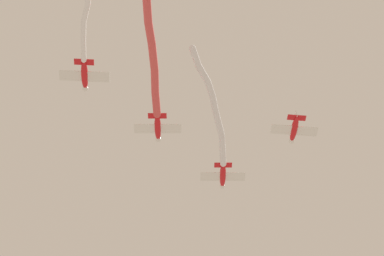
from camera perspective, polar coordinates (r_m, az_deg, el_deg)
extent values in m
ellipsoid|color=red|center=(91.94, 2.57, -3.95)|extent=(3.60, 3.41, 0.84)
sphere|color=white|center=(93.25, 2.53, -4.86)|extent=(1.01, 1.01, 0.72)
ellipsoid|color=black|center=(92.52, 2.55, -4.06)|extent=(1.14, 1.11, 0.45)
cube|color=white|center=(91.95, 2.57, -4.06)|extent=(5.10, 5.36, 0.11)
cube|color=red|center=(90.87, 2.60, -3.09)|extent=(2.17, 2.26, 0.09)
cube|color=white|center=(91.26, 2.59, -2.95)|extent=(0.77, 0.72, 1.16)
cylinder|color=white|center=(90.00, 2.58, -2.38)|extent=(2.26, 2.16, 1.30)
cylinder|color=white|center=(88.95, 2.51, -1.16)|extent=(2.21, 2.10, 1.34)
cylinder|color=white|center=(87.79, 2.32, 0.01)|extent=(1.94, 2.33, 0.84)
cylinder|color=white|center=(86.62, 2.05, 1.08)|extent=(1.78, 1.99, 0.95)
cylinder|color=white|center=(85.39, 1.82, 2.11)|extent=(2.10, 2.21, 1.18)
cylinder|color=white|center=(84.09, 1.51, 3.26)|extent=(1.87, 2.34, 0.89)
cylinder|color=white|center=(82.93, 0.91, 4.54)|extent=(1.73, 2.65, 1.02)
cylinder|color=white|center=(81.79, 0.27, 5.92)|extent=(1.97, 2.51, 0.94)
sphere|color=white|center=(90.56, 2.61, -2.98)|extent=(0.82, 0.82, 0.82)
sphere|color=white|center=(89.45, 2.55, -1.76)|extent=(0.82, 0.82, 0.82)
sphere|color=white|center=(88.47, 2.47, -0.56)|extent=(0.82, 0.82, 0.82)
sphere|color=white|center=(87.13, 2.17, 0.59)|extent=(0.82, 0.82, 0.82)
sphere|color=white|center=(86.11, 1.92, 1.58)|extent=(0.82, 0.82, 0.82)
sphere|color=white|center=(84.68, 1.72, 2.65)|extent=(0.82, 0.82, 0.82)
sphere|color=white|center=(83.50, 1.30, 3.87)|extent=(0.82, 0.82, 0.82)
sphere|color=white|center=(82.37, 0.52, 5.22)|extent=(0.82, 0.82, 0.82)
sphere|color=white|center=(81.23, 0.02, 6.63)|extent=(0.82, 0.82, 0.82)
ellipsoid|color=red|center=(86.86, -2.86, 0.07)|extent=(3.59, 3.43, 0.84)
sphere|color=white|center=(88.06, -2.82, -0.95)|extent=(1.01, 1.01, 0.72)
ellipsoid|color=black|center=(87.43, -2.85, -0.08)|extent=(1.14, 1.11, 0.45)
cube|color=white|center=(86.86, -2.86, -0.05)|extent=(5.12, 5.34, 0.11)
cube|color=red|center=(85.89, -2.90, 1.02)|extent=(2.17, 2.25, 0.09)
cube|color=white|center=(86.29, -2.89, 1.15)|extent=(0.76, 0.72, 1.16)
cylinder|color=#DB4C4C|center=(84.89, -2.99, 2.07)|extent=(2.99, 2.87, 1.49)
cylinder|color=#DB4C4C|center=(83.45, -3.10, 3.90)|extent=(2.95, 2.74, 1.22)
cylinder|color=#DB4C4C|center=(81.91, -3.24, 5.91)|extent=(3.23, 3.24, 1.30)
cylinder|color=#DB4C4C|center=(80.37, -3.51, 7.88)|extent=(2.66, 2.77, 1.14)
cylinder|color=#DB4C4C|center=(78.92, -3.72, 9.70)|extent=(2.85, 2.79, 1.02)
sphere|color=#DB4C4C|center=(85.60, -2.91, 1.15)|extent=(0.95, 0.95, 0.95)
sphere|color=#DB4C4C|center=(84.20, -3.07, 3.00)|extent=(0.95, 0.95, 0.95)
sphere|color=#DB4C4C|center=(82.72, -3.12, 4.81)|extent=(0.95, 0.95, 0.95)
sphere|color=#DB4C4C|center=(81.13, -3.36, 7.03)|extent=(0.95, 0.95, 0.95)
sphere|color=#DB4C4C|center=(79.64, -3.65, 8.74)|extent=(0.95, 0.95, 0.95)
ellipsoid|color=red|center=(88.26, 8.49, -0.08)|extent=(3.77, 3.20, 0.84)
sphere|color=white|center=(89.43, 8.27, -1.08)|extent=(1.01, 1.01, 0.72)
ellipsoid|color=black|center=(88.81, 8.40, -0.22)|extent=(1.16, 1.08, 0.45)
cube|color=white|center=(88.26, 8.48, -0.19)|extent=(4.79, 5.60, 0.11)
cube|color=red|center=(87.32, 8.68, 0.85)|extent=(2.06, 2.33, 0.09)
cube|color=white|center=(87.72, 8.63, 0.98)|extent=(0.81, 0.66, 1.16)
ellipsoid|color=red|center=(82.88, -8.91, 4.39)|extent=(3.70, 3.29, 0.84)
sphere|color=white|center=(83.96, -8.85, 3.26)|extent=(1.01, 1.01, 0.72)
ellipsoid|color=black|center=(83.42, -8.87, 4.21)|extent=(1.15, 1.09, 0.45)
cube|color=white|center=(82.86, -8.91, 4.27)|extent=(4.92, 5.50, 0.11)
cube|color=red|center=(82.02, -8.95, 5.43)|extent=(2.11, 2.30, 0.09)
cube|color=white|center=(82.43, -8.91, 5.55)|extent=(0.79, 0.69, 1.16)
cylinder|color=white|center=(81.14, -9.00, 6.39)|extent=(2.43, 2.12, 0.80)
cylinder|color=white|center=(79.86, -9.01, 7.95)|extent=(2.42, 1.96, 0.79)
cylinder|color=white|center=(78.70, -8.83, 9.39)|extent=(2.25, 1.50, 0.73)
sphere|color=white|center=(81.74, -8.97, 5.59)|extent=(0.61, 0.61, 0.61)
sphere|color=white|center=(80.55, -9.03, 7.21)|extent=(0.61, 0.61, 0.61)
sphere|color=white|center=(79.19, -8.99, 8.70)|extent=(0.61, 0.61, 0.61)
sphere|color=white|center=(78.23, -8.66, 10.08)|extent=(0.61, 0.61, 0.61)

